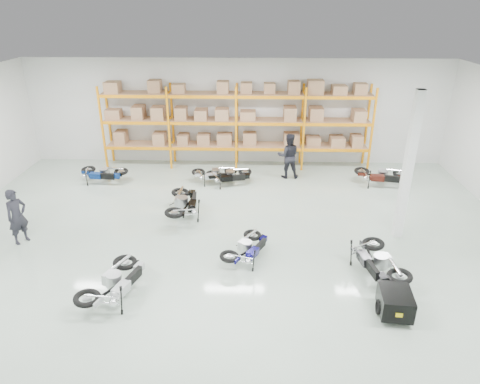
{
  "coord_description": "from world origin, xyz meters",
  "views": [
    {
      "loc": [
        0.7,
        -11.18,
        6.71
      ],
      "look_at": [
        0.31,
        1.19,
        1.1
      ],
      "focal_mm": 32.0,
      "sensor_mm": 36.0,
      "label": 1
    }
  ],
  "objects_px": {
    "moto_blue_centre": "(247,245)",
    "moto_back_d": "(382,172)",
    "moto_touring_right": "(378,257)",
    "moto_back_c": "(229,173)",
    "moto_black_far_left": "(184,200)",
    "person_left": "(17,216)",
    "moto_back_b": "(215,171)",
    "trailer": "(395,302)",
    "person_back": "(288,156)",
    "moto_silver_left": "(115,278)",
    "moto_back_a": "(102,170)"
  },
  "relations": [
    {
      "from": "moto_blue_centre",
      "to": "moto_back_d",
      "type": "height_order",
      "value": "moto_back_d"
    },
    {
      "from": "moto_touring_right",
      "to": "moto_back_c",
      "type": "distance_m",
      "value": 7.29
    },
    {
      "from": "moto_black_far_left",
      "to": "person_left",
      "type": "xyz_separation_m",
      "value": [
        -4.65,
        -1.9,
        0.28
      ]
    },
    {
      "from": "moto_black_far_left",
      "to": "moto_touring_right",
      "type": "height_order",
      "value": "moto_black_far_left"
    },
    {
      "from": "moto_back_b",
      "to": "person_left",
      "type": "bearing_deg",
      "value": 122.47
    },
    {
      "from": "moto_blue_centre",
      "to": "moto_back_c",
      "type": "xyz_separation_m",
      "value": [
        -0.79,
        5.32,
        0.01
      ]
    },
    {
      "from": "moto_black_far_left",
      "to": "person_left",
      "type": "bearing_deg",
      "value": 20.37
    },
    {
      "from": "trailer",
      "to": "person_back",
      "type": "bearing_deg",
      "value": 108.55
    },
    {
      "from": "moto_blue_centre",
      "to": "moto_silver_left",
      "type": "height_order",
      "value": "moto_silver_left"
    },
    {
      "from": "person_back",
      "to": "moto_blue_centre",
      "type": "bearing_deg",
      "value": 75.46
    },
    {
      "from": "moto_back_b",
      "to": "moto_back_d",
      "type": "distance_m",
      "value": 6.54
    },
    {
      "from": "moto_back_b",
      "to": "moto_back_d",
      "type": "height_order",
      "value": "moto_back_d"
    },
    {
      "from": "moto_back_c",
      "to": "moto_back_a",
      "type": "bearing_deg",
      "value": 76.24
    },
    {
      "from": "moto_back_a",
      "to": "person_left",
      "type": "bearing_deg",
      "value": 175.22
    },
    {
      "from": "moto_black_far_left",
      "to": "moto_blue_centre",
      "type": "bearing_deg",
      "value": 127.18
    },
    {
      "from": "moto_black_far_left",
      "to": "moto_touring_right",
      "type": "xyz_separation_m",
      "value": [
        5.58,
        -3.29,
        -0.01
      ]
    },
    {
      "from": "moto_silver_left",
      "to": "person_left",
      "type": "height_order",
      "value": "person_left"
    },
    {
      "from": "moto_silver_left",
      "to": "person_back",
      "type": "bearing_deg",
      "value": -103.15
    },
    {
      "from": "moto_back_c",
      "to": "person_back",
      "type": "xyz_separation_m",
      "value": [
        2.34,
        0.83,
        0.44
      ]
    },
    {
      "from": "moto_touring_right",
      "to": "moto_back_c",
      "type": "xyz_separation_m",
      "value": [
        -4.21,
        5.95,
        -0.08
      ]
    },
    {
      "from": "moto_blue_centre",
      "to": "moto_black_far_left",
      "type": "distance_m",
      "value": 3.43
    },
    {
      "from": "moto_back_b",
      "to": "person_back",
      "type": "distance_m",
      "value": 3.03
    },
    {
      "from": "moto_back_b",
      "to": "moto_silver_left",
      "type": "bearing_deg",
      "value": 157.3
    },
    {
      "from": "moto_blue_centre",
      "to": "trailer",
      "type": "relative_size",
      "value": 1.04
    },
    {
      "from": "moto_blue_centre",
      "to": "moto_black_far_left",
      "type": "relative_size",
      "value": 0.84
    },
    {
      "from": "moto_black_far_left",
      "to": "moto_back_b",
      "type": "relative_size",
      "value": 1.2
    },
    {
      "from": "moto_blue_centre",
      "to": "moto_back_a",
      "type": "relative_size",
      "value": 0.95
    },
    {
      "from": "moto_black_far_left",
      "to": "person_left",
      "type": "distance_m",
      "value": 5.03
    },
    {
      "from": "trailer",
      "to": "moto_blue_centre",
      "type": "bearing_deg",
      "value": 152.93
    },
    {
      "from": "moto_blue_centre",
      "to": "moto_back_a",
      "type": "height_order",
      "value": "moto_back_a"
    },
    {
      "from": "moto_touring_right",
      "to": "moto_back_d",
      "type": "bearing_deg",
      "value": 63.91
    },
    {
      "from": "moto_back_d",
      "to": "person_back",
      "type": "height_order",
      "value": "person_back"
    },
    {
      "from": "moto_back_a",
      "to": "person_back",
      "type": "bearing_deg",
      "value": -76.94
    },
    {
      "from": "moto_touring_right",
      "to": "person_back",
      "type": "relative_size",
      "value": 1.0
    },
    {
      "from": "moto_silver_left",
      "to": "moto_back_d",
      "type": "bearing_deg",
      "value": -121.47
    },
    {
      "from": "moto_back_c",
      "to": "moto_silver_left",
      "type": "bearing_deg",
      "value": 148.12
    },
    {
      "from": "moto_back_a",
      "to": "moto_back_c",
      "type": "relative_size",
      "value": 1.04
    },
    {
      "from": "moto_touring_right",
      "to": "trailer",
      "type": "distance_m",
      "value": 1.61
    },
    {
      "from": "moto_touring_right",
      "to": "trailer",
      "type": "relative_size",
      "value": 1.22
    },
    {
      "from": "moto_silver_left",
      "to": "moto_touring_right",
      "type": "height_order",
      "value": "moto_touring_right"
    },
    {
      "from": "moto_silver_left",
      "to": "moto_blue_centre",
      "type": "bearing_deg",
      "value": -133.31
    },
    {
      "from": "moto_silver_left",
      "to": "moto_back_d",
      "type": "xyz_separation_m",
      "value": [
        8.35,
        7.2,
        -0.02
      ]
    },
    {
      "from": "moto_silver_left",
      "to": "moto_back_b",
      "type": "relative_size",
      "value": 1.18
    },
    {
      "from": "trailer",
      "to": "moto_back_c",
      "type": "xyz_separation_m",
      "value": [
        -4.21,
        7.55,
        0.12
      ]
    },
    {
      "from": "moto_back_b",
      "to": "person_back",
      "type": "height_order",
      "value": "person_back"
    },
    {
      "from": "person_left",
      "to": "moto_black_far_left",
      "type": "bearing_deg",
      "value": -36.76
    },
    {
      "from": "person_left",
      "to": "moto_touring_right",
      "type": "bearing_deg",
      "value": -66.77
    },
    {
      "from": "moto_touring_right",
      "to": "trailer",
      "type": "xyz_separation_m",
      "value": [
        0.0,
        -1.6,
        -0.2
      ]
    },
    {
      "from": "moto_back_c",
      "to": "person_back",
      "type": "bearing_deg",
      "value": -83.62
    },
    {
      "from": "moto_blue_centre",
      "to": "moto_back_a",
      "type": "bearing_deg",
      "value": -14.52
    }
  ]
}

